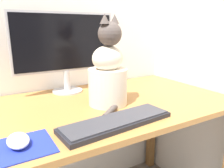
% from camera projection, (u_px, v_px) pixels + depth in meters
% --- Properties ---
extents(wall_back, '(7.00, 0.04, 2.50)m').
position_uv_depth(wall_back, '(67.00, 5.00, 1.28)').
color(wall_back, silver).
rests_on(wall_back, ground_plane).
extents(wall_side_right, '(0.04, 7.00, 2.50)m').
position_uv_depth(wall_side_right, '(204.00, 5.00, 1.29)').
color(wall_side_right, silver).
rests_on(wall_side_right, ground_plane).
extents(desk, '(1.35, 0.73, 0.76)m').
position_uv_depth(desk, '(99.00, 122.00, 1.09)').
color(desk, '#A87038').
rests_on(desk, ground_plane).
extents(monitor, '(0.57, 0.17, 0.44)m').
position_uv_depth(monitor, '(65.00, 47.00, 1.20)').
color(monitor, '#B2B2B7').
rests_on(monitor, desk).
extents(keyboard, '(0.46, 0.17, 0.02)m').
position_uv_depth(keyboard, '(117.00, 122.00, 0.83)').
color(keyboard, black).
rests_on(keyboard, desk).
extents(mousepad_left, '(0.20, 0.17, 0.00)m').
position_uv_depth(mousepad_left, '(20.00, 147.00, 0.67)').
color(mousepad_left, '#1E2D9E').
rests_on(mousepad_left, desk).
extents(computer_mouse_left, '(0.07, 0.10, 0.03)m').
position_uv_depth(computer_mouse_left, '(18.00, 140.00, 0.68)').
color(computer_mouse_left, white).
rests_on(computer_mouse_left, mousepad_left).
extents(cat, '(0.24, 0.29, 0.42)m').
position_uv_depth(cat, '(108.00, 73.00, 1.02)').
color(cat, beige).
rests_on(cat, desk).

